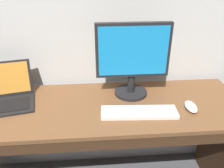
# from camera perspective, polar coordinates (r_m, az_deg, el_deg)

# --- Properties ---
(desk) EXTENTS (1.80, 0.58, 0.77)m
(desk) POSITION_cam_1_polar(r_m,az_deg,el_deg) (1.53, -3.36, -13.45)
(desk) COLOR brown
(desk) RESTS_ON ground
(laptop_black) EXTENTS (0.37, 0.37, 0.22)m
(laptop_black) POSITION_cam_1_polar(r_m,az_deg,el_deg) (1.54, -24.85, -2.27)
(laptop_black) COLOR black
(laptop_black) RESTS_ON desk
(external_monitor) EXTENTS (0.44, 0.21, 0.47)m
(external_monitor) POSITION_cam_1_polar(r_m,az_deg,el_deg) (1.39, 5.15, 6.46)
(external_monitor) COLOR black
(external_monitor) RESTS_ON desk
(wired_keyboard) EXTENTS (0.43, 0.14, 0.02)m
(wired_keyboard) POSITION_cam_1_polar(r_m,az_deg,el_deg) (1.31, 6.75, -7.00)
(wired_keyboard) COLOR white
(wired_keyboard) RESTS_ON desk
(computer_mouse) EXTENTS (0.07, 0.13, 0.03)m
(computer_mouse) POSITION_cam_1_polar(r_m,az_deg,el_deg) (1.42, 19.04, -5.33)
(computer_mouse) COLOR white
(computer_mouse) RESTS_ON desk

